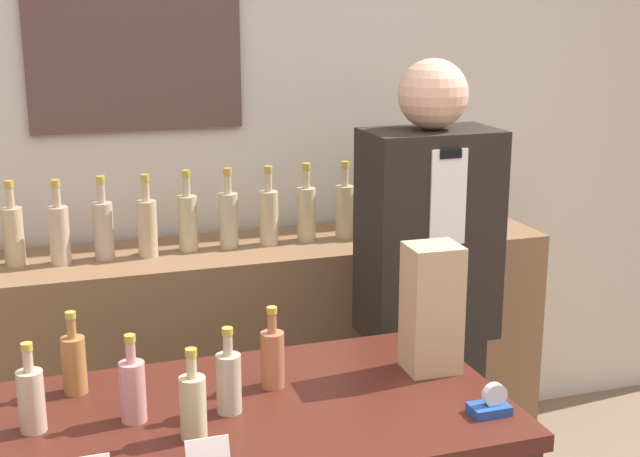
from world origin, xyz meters
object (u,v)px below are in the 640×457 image
object	(u,v)px
tape_dispenser	(491,404)
shopkeeper	(426,317)
paper_bag	(432,308)
potted_plant	(430,184)

from	to	relation	value
tape_dispenser	shopkeeper	bearing A→B (deg)	74.59
shopkeeper	tape_dispenser	world-z (taller)	shopkeeper
paper_bag	potted_plant	bearing A→B (deg)	64.89
paper_bag	tape_dispenser	bearing A→B (deg)	-84.90
shopkeeper	tape_dispenser	distance (m)	0.87
shopkeeper	potted_plant	bearing A→B (deg)	64.22
potted_plant	paper_bag	distance (m)	1.28
shopkeeper	paper_bag	distance (m)	0.66
shopkeeper	paper_bag	bearing A→B (deg)	-114.38
shopkeeper	paper_bag	size ratio (longest dim) A/B	5.01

